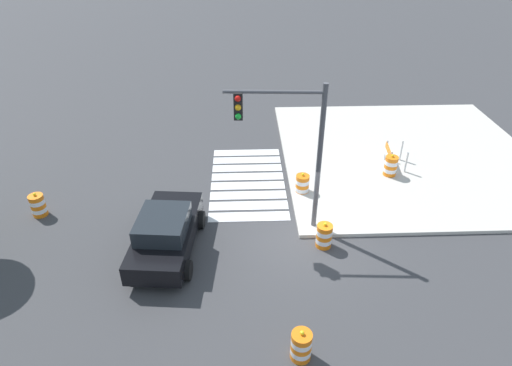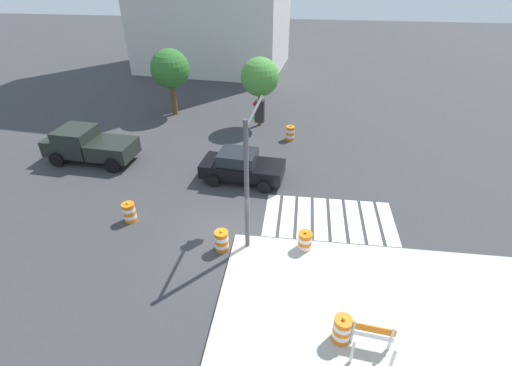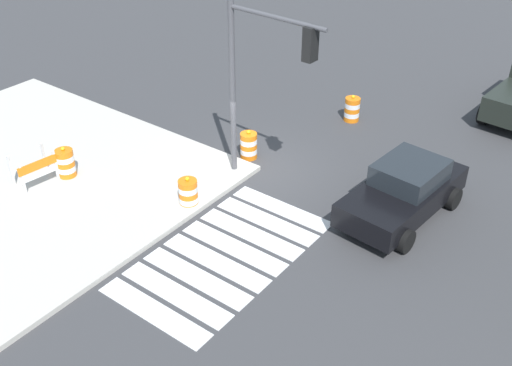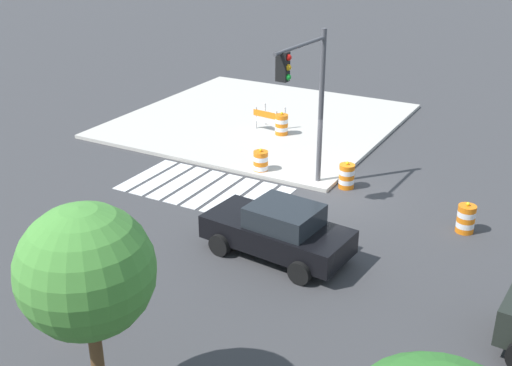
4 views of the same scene
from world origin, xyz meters
TOP-DOWN VIEW (x-y plane):
  - ground_plane at (0.00, 0.00)m, footprint 120.00×120.00m
  - crosswalk_stripes at (4.00, 1.80)m, footprint 5.85×3.20m
  - sports_car at (-0.49, 4.69)m, footprint 4.45×2.44m
  - traffic_barrel_crosswalk_end at (2.91, -0.46)m, footprint 0.56×0.56m
  - traffic_barrel_median_near at (-0.42, -0.81)m, footprint 0.56×0.56m
  - traffic_barrel_median_far at (-4.92, 0.57)m, footprint 0.56×0.56m
  - traffic_barrel_on_sidewalk at (4.09, -4.52)m, footprint 0.56×0.56m
  - construction_barricade at (4.93, -4.79)m, footprint 1.32×0.91m
  - traffic_light_pole at (0.65, 0.54)m, footprint 0.48×3.29m

SIDE VIEW (x-z plane):
  - ground_plane at x=0.00m, z-range 0.00..0.00m
  - crosswalk_stripes at x=4.00m, z-range 0.00..0.02m
  - traffic_barrel_crosswalk_end at x=2.91m, z-range -0.06..0.96m
  - traffic_barrel_median_near at x=-0.42m, z-range -0.06..0.96m
  - traffic_barrel_median_far at x=-4.92m, z-range -0.06..0.96m
  - traffic_barrel_on_sidewalk at x=4.09m, z-range 0.09..1.11m
  - construction_barricade at x=4.93m, z-range 0.22..1.22m
  - sports_car at x=-0.49m, z-range 0.00..1.63m
  - traffic_light_pole at x=0.65m, z-range 1.16..6.66m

